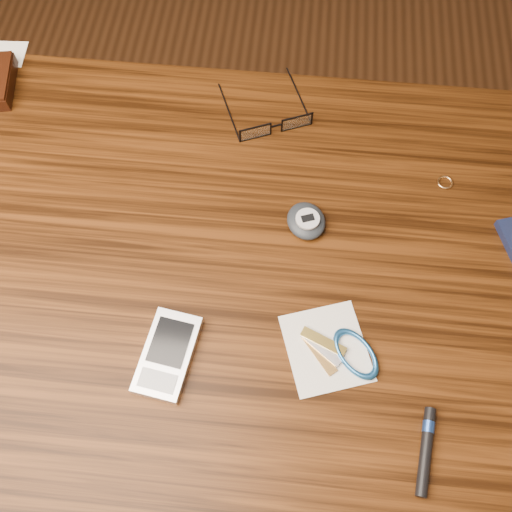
% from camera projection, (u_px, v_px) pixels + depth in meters
% --- Properties ---
extents(ground, '(3.80, 3.80, 0.00)m').
position_uv_depth(ground, '(235.00, 392.00, 1.44)').
color(ground, '#472814').
rests_on(ground, ground).
extents(desk, '(1.00, 0.70, 0.75)m').
position_uv_depth(desk, '(220.00, 294.00, 0.86)').
color(desk, '#3D1E09').
rests_on(desk, ground).
extents(eyeglasses, '(0.15, 0.16, 0.03)m').
position_uv_depth(eyeglasses, '(275.00, 124.00, 0.86)').
color(eyeglasses, black).
rests_on(eyeglasses, desk).
extents(gold_ring, '(0.03, 0.03, 0.00)m').
position_uv_depth(gold_ring, '(445.00, 182.00, 0.82)').
color(gold_ring, '#E0A967').
rests_on(gold_ring, desk).
extents(pda_phone, '(0.07, 0.12, 0.02)m').
position_uv_depth(pda_phone, '(168.00, 354.00, 0.70)').
color(pda_phone, silver).
rests_on(pda_phone, desk).
extents(pedometer, '(0.07, 0.07, 0.02)m').
position_uv_depth(pedometer, '(306.00, 221.00, 0.79)').
color(pedometer, black).
rests_on(pedometer, desk).
extents(notepad_keys, '(0.14, 0.13, 0.01)m').
position_uv_depth(notepad_keys, '(342.00, 351.00, 0.71)').
color(notepad_keys, silver).
rests_on(notepad_keys, desk).
extents(black_blue_pen, '(0.03, 0.10, 0.01)m').
position_uv_depth(black_blue_pen, '(426.00, 448.00, 0.66)').
color(black_blue_pen, black).
rests_on(black_blue_pen, desk).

